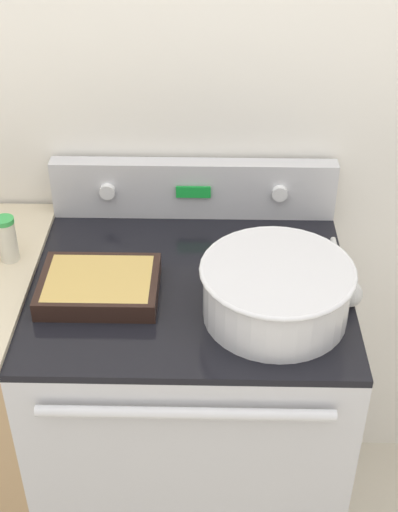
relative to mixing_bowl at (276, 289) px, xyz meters
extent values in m
cube|color=silver|center=(-0.19, 0.48, 0.23)|extent=(8.00, 0.05, 2.50)
cube|color=#BCBCC1|center=(-0.19, 0.12, -0.56)|extent=(0.74, 0.65, 0.93)
cube|color=black|center=(-0.19, 0.12, -0.08)|extent=(0.74, 0.65, 0.02)
cylinder|color=silver|center=(-0.19, -0.22, -0.15)|extent=(0.61, 0.02, 0.02)
cube|color=#BCBCC1|center=(-0.19, 0.42, 0.01)|extent=(0.74, 0.05, 0.16)
cylinder|color=white|center=(-0.41, 0.38, 0.01)|extent=(0.04, 0.02, 0.04)
cylinder|color=white|center=(0.03, 0.38, 0.01)|extent=(0.04, 0.02, 0.04)
cube|color=green|center=(-0.19, 0.39, 0.01)|extent=(0.09, 0.01, 0.03)
cylinder|color=silver|center=(0.00, 0.00, -0.01)|extent=(0.32, 0.32, 0.13)
torus|color=silver|center=(0.00, 0.00, 0.05)|extent=(0.33, 0.33, 0.01)
cylinder|color=beige|center=(0.00, 0.00, 0.04)|extent=(0.29, 0.29, 0.02)
cube|color=black|center=(-0.39, 0.07, -0.05)|extent=(0.27, 0.20, 0.05)
cube|color=tan|center=(-0.39, 0.07, -0.04)|extent=(0.24, 0.18, 0.03)
cylinder|color=#B7B7B7|center=(0.17, 0.17, -0.07)|extent=(0.01, 0.25, 0.01)
sphere|color=#B7B7B7|center=(0.17, 0.04, -0.04)|extent=(0.06, 0.06, 0.06)
cylinder|color=beige|center=(-0.63, 0.18, -0.01)|extent=(0.05, 0.05, 0.10)
cylinder|color=green|center=(-0.63, 0.18, 0.05)|extent=(0.05, 0.05, 0.01)
camera|label=1|loc=(-0.14, -1.22, 0.94)|focal=50.00mm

